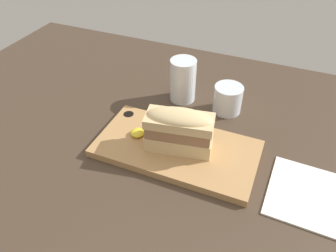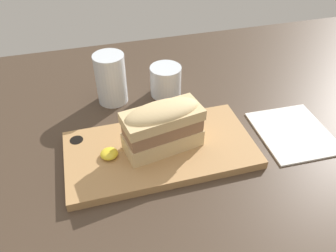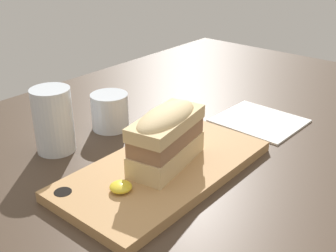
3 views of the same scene
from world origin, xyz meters
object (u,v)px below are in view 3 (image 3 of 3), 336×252
(wine_glass, at_px, (110,113))
(napkin, at_px, (259,121))
(sandwich, at_px, (167,135))
(serving_board, at_px, (166,170))
(water_glass, at_px, (54,124))

(wine_glass, distance_m, napkin, 0.33)
(sandwich, relative_size, wine_glass, 2.08)
(serving_board, bearing_deg, wine_glass, 72.09)
(serving_board, distance_m, wine_glass, 0.22)
(sandwich, bearing_deg, water_glass, 108.32)
(water_glass, xyz_separation_m, napkin, (0.37, -0.23, -0.05))
(serving_board, distance_m, sandwich, 0.07)
(water_glass, distance_m, wine_glass, 0.14)
(sandwich, bearing_deg, wine_glass, 73.33)
(wine_glass, bearing_deg, napkin, -44.29)
(wine_glass, bearing_deg, serving_board, -107.91)
(serving_board, relative_size, sandwich, 2.35)
(serving_board, xyz_separation_m, sandwich, (0.01, 0.00, 0.06))
(water_glass, distance_m, napkin, 0.44)
(napkin, bearing_deg, sandwich, 176.70)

